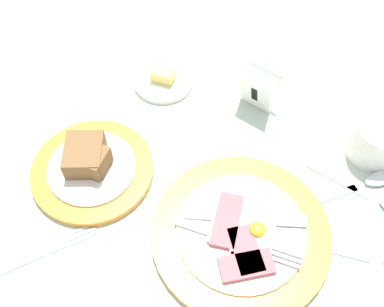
% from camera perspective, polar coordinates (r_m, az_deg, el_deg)
% --- Properties ---
extents(ground_plane, '(3.00, 3.00, 0.00)m').
position_cam_1_polar(ground_plane, '(0.67, 1.09, -10.00)').
color(ground_plane, '#B7CCB7').
extents(breakfast_plate, '(0.26, 0.26, 0.03)m').
position_cam_1_polar(breakfast_plate, '(0.67, 6.24, -10.06)').
color(breakfast_plate, orange).
rests_on(breakfast_plate, ground_plane).
extents(bread_plate, '(0.20, 0.20, 0.05)m').
position_cam_1_polar(bread_plate, '(0.73, -12.74, -1.55)').
color(bread_plate, orange).
rests_on(bread_plate, ground_plane).
extents(sugar_cup, '(0.09, 0.09, 0.07)m').
position_cam_1_polar(sugar_cup, '(0.77, 22.52, 1.70)').
color(sugar_cup, white).
rests_on(sugar_cup, ground_plane).
extents(butter_dish, '(0.11, 0.11, 0.03)m').
position_cam_1_polar(butter_dish, '(0.84, -3.65, 9.34)').
color(butter_dish, silver).
rests_on(butter_dish, ground_plane).
extents(number_card, '(0.06, 0.05, 0.07)m').
position_cam_1_polar(number_card, '(0.79, 8.43, 7.87)').
color(number_card, white).
rests_on(number_card, ground_plane).
extents(teaspoon_stray, '(0.14, 0.16, 0.01)m').
position_cam_1_polar(teaspoon_stray, '(0.76, 21.64, -3.40)').
color(teaspoon_stray, silver).
rests_on(teaspoon_stray, ground_plane).
extents(fork_on_cloth, '(0.11, 0.16, 0.01)m').
position_cam_1_polar(fork_on_cloth, '(0.69, -19.63, -12.22)').
color(fork_on_cloth, silver).
rests_on(fork_on_cloth, ground_plane).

